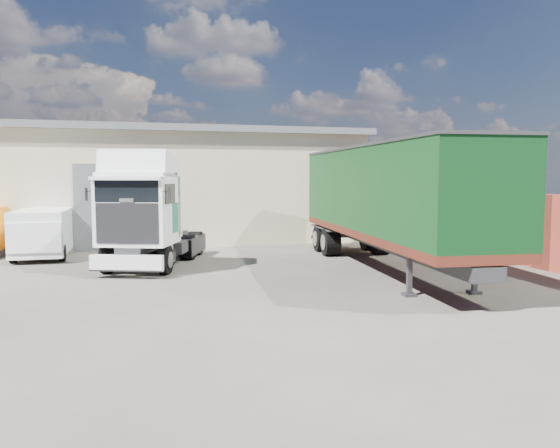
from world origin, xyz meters
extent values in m
plane|color=#2B2823|center=(0.00, 0.00, 0.00)|extent=(120.00, 120.00, 0.00)
cube|color=#C3B296|center=(-6.00, 16.00, 2.50)|extent=(30.00, 12.00, 5.00)
cube|color=#515356|center=(-6.00, 16.00, 5.15)|extent=(30.60, 12.60, 0.30)
cube|color=#515356|center=(-2.00, 9.98, 1.80)|extent=(4.00, 0.08, 3.60)
cube|color=#515356|center=(-6.00, 16.00, 5.35)|extent=(30.60, 0.40, 0.15)
cube|color=#943625|center=(11.50, 6.00, 1.25)|extent=(0.35, 26.00, 2.50)
cylinder|color=black|center=(-1.61, 3.98, 0.47)|extent=(2.35, 1.61, 0.93)
cylinder|color=black|center=(-0.55, 6.87, 0.47)|extent=(2.39, 1.63, 0.93)
cylinder|color=black|center=(-0.13, 8.02, 0.47)|extent=(2.39, 1.63, 0.93)
cube|color=#2D2D30|center=(-0.88, 5.96, 0.79)|extent=(2.73, 5.72, 0.26)
cube|color=white|center=(-1.89, 3.20, 0.48)|extent=(2.18, 0.97, 0.48)
cube|color=white|center=(-1.50, 4.27, 2.00)|extent=(2.75, 2.65, 2.15)
cube|color=black|center=(-1.85, 3.32, 1.67)|extent=(1.83, 0.71, 1.23)
cube|color=black|center=(-1.84, 3.34, 2.63)|extent=(1.87, 0.72, 0.66)
cube|color=white|center=(-1.44, 4.43, 3.38)|extent=(2.63, 2.35, 1.08)
cube|color=#0E634D|center=(-2.42, 4.98, 1.76)|extent=(0.24, 0.62, 0.97)
cube|color=#0E634D|center=(-0.35, 4.22, 1.76)|extent=(0.24, 0.62, 0.97)
cylinder|color=#2D2D30|center=(-0.49, 7.03, 0.97)|extent=(1.24, 1.24, 0.11)
cube|color=#2D2D30|center=(5.15, -1.20, 0.56)|extent=(0.33, 0.33, 1.11)
cube|color=#2D2D30|center=(6.97, -1.37, 0.56)|extent=(0.33, 0.33, 1.11)
cylinder|color=black|center=(6.79, 6.64, 0.54)|extent=(2.67, 1.31, 1.07)
cube|color=#2D2D30|center=(6.41, 2.55, 0.91)|extent=(1.92, 12.18, 0.35)
cube|color=#501F12|center=(6.41, 2.55, 1.25)|extent=(3.64, 12.33, 0.24)
cube|color=black|center=(6.41, 2.55, 2.68)|extent=(3.64, 12.33, 2.63)
cube|color=#2D2D30|center=(6.41, 2.55, 4.02)|extent=(3.70, 12.40, 0.08)
cylinder|color=black|center=(-5.00, 7.35, 0.32)|extent=(1.85, 0.65, 0.63)
cylinder|color=black|center=(-4.97, 10.42, 0.32)|extent=(1.85, 0.65, 0.63)
cube|color=white|center=(-4.98, 8.88, 1.01)|extent=(1.86, 4.43, 1.63)
cube|color=white|center=(-5.00, 7.06, 0.96)|extent=(1.78, 0.88, 1.06)
cube|color=black|center=(-5.00, 7.25, 1.49)|extent=(1.68, 0.09, 0.58)
camera|label=1|loc=(-1.70, -13.68, 3.08)|focal=35.00mm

